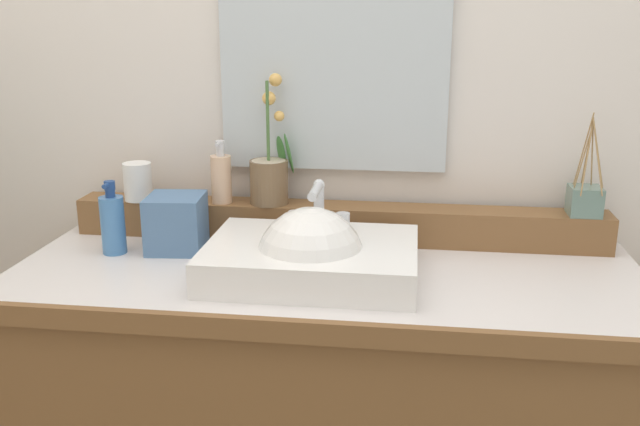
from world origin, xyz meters
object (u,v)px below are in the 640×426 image
(potted_plant, at_px, (270,173))
(soap_dispenser, at_px, (221,177))
(sink_basin, at_px, (311,260))
(lotion_bottle, at_px, (113,223))
(reed_diffuser, at_px, (585,199))
(tissue_box, at_px, (176,223))
(tumbler_cup, at_px, (138,181))

(potted_plant, height_order, soap_dispenser, potted_plant)
(sink_basin, height_order, lotion_bottle, sink_basin)
(sink_basin, distance_m, soap_dispenser, 0.38)
(lotion_bottle, bearing_deg, reed_diffuser, 8.42)
(tissue_box, bearing_deg, potted_plant, 31.89)
(potted_plant, bearing_deg, soap_dispenser, -174.89)
(lotion_bottle, bearing_deg, tissue_box, 16.90)
(potted_plant, distance_m, soap_dispenser, 0.12)
(potted_plant, relative_size, soap_dispenser, 2.03)
(lotion_bottle, bearing_deg, sink_basin, -11.15)
(potted_plant, xyz_separation_m, soap_dispenser, (-0.12, -0.01, -0.01))
(potted_plant, distance_m, lotion_bottle, 0.39)
(soap_dispenser, xyz_separation_m, reed_diffuser, (0.88, 0.00, -0.03))
(tumbler_cup, distance_m, tissue_box, 0.19)
(tumbler_cup, relative_size, lotion_bottle, 0.55)
(potted_plant, xyz_separation_m, tissue_box, (-0.20, -0.13, -0.10))
(soap_dispenser, xyz_separation_m, tissue_box, (-0.08, -0.12, -0.09))
(potted_plant, distance_m, tissue_box, 0.26)
(soap_dispenser, relative_size, reed_diffuser, 0.65)
(sink_basin, height_order, tumbler_cup, sink_basin)
(soap_dispenser, height_order, lotion_bottle, soap_dispenser)
(sink_basin, bearing_deg, tumbler_cup, 152.45)
(soap_dispenser, distance_m, tissue_box, 0.17)
(tissue_box, bearing_deg, sink_basin, -21.80)
(sink_basin, xyz_separation_m, potted_plant, (-0.14, 0.26, 0.13))
(sink_basin, distance_m, tissue_box, 0.37)
(tumbler_cup, distance_m, lotion_bottle, 0.17)
(soap_dispenser, distance_m, lotion_bottle, 0.28)
(potted_plant, xyz_separation_m, tumbler_cup, (-0.34, -0.01, -0.03))
(reed_diffuser, relative_size, tissue_box, 1.82)
(sink_basin, relative_size, lotion_bottle, 2.57)
(soap_dispenser, distance_m, tumbler_cup, 0.22)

